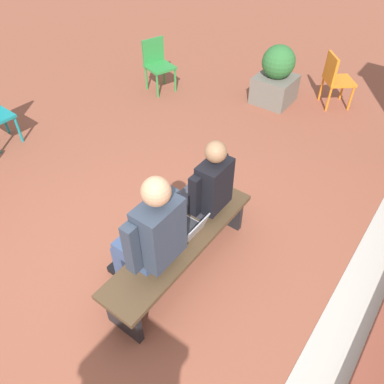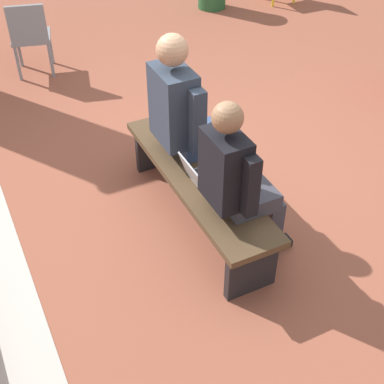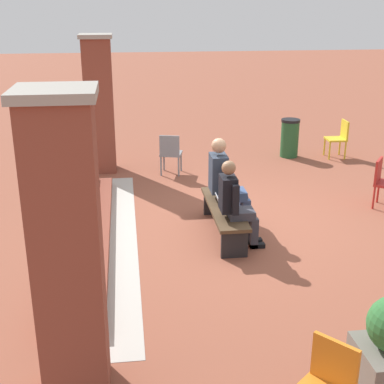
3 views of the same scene
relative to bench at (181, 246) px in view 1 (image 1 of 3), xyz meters
name	(u,v)px [view 1 (image 1 of 3)]	position (x,y,z in m)	size (l,w,h in m)	color
ground_plane	(141,282)	(0.36, -0.22, -0.35)	(60.00, 60.00, 0.00)	brown
concrete_strip	(328,359)	(0.00, 1.52, -0.35)	(5.83, 0.40, 0.01)	#B7B2A8
bench	(181,246)	(0.00, 0.00, 0.00)	(1.80, 0.44, 0.45)	#4C3823
person_student	(205,190)	(-0.46, -0.06, 0.34)	(0.51, 0.65, 1.30)	#383842
person_adult	(150,236)	(0.32, -0.07, 0.39)	(0.59, 0.74, 1.42)	#384C75
laptop	(189,229)	(-0.11, 0.01, 0.15)	(0.32, 0.29, 0.21)	#9EA0A5
plastic_chair_far_right	(157,62)	(-2.82, -2.70, 0.13)	(0.53, 0.53, 0.84)	#2D893D
plastic_chair_near_bench_left	(335,77)	(-4.04, -0.07, 0.13)	(0.59, 0.59, 0.84)	orange
planter	(276,77)	(-3.60, -0.87, 0.08)	(0.60, 0.60, 0.94)	#6B665B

